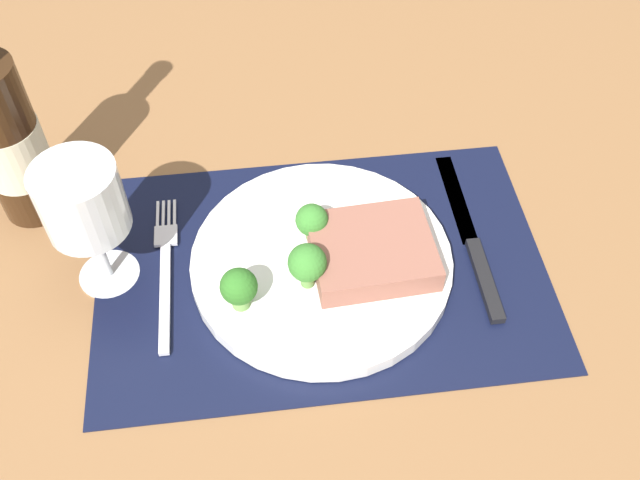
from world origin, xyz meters
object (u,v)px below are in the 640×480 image
at_px(fork, 165,269).
at_px(wine_glass, 83,206).
at_px(plate, 321,262).
at_px(wine_bottle, 7,138).
at_px(steak, 372,251).
at_px(knife, 473,246).

bearing_deg(fork, wine_glass, 172.73).
distance_m(plate, wine_bottle, 0.34).
height_order(plate, wine_bottle, wine_bottle).
xyz_separation_m(steak, knife, (0.11, 0.01, -0.03)).
xyz_separation_m(fork, wine_bottle, (-0.14, 0.11, 0.09)).
bearing_deg(plate, fork, 174.85).
distance_m(steak, wine_bottle, 0.38).
bearing_deg(knife, plate, 179.54).
xyz_separation_m(plate, knife, (0.16, 0.01, -0.00)).
bearing_deg(fork, steak, -9.80).
bearing_deg(wine_glass, plate, -4.83).
distance_m(steak, wine_glass, 0.27).
bearing_deg(steak, fork, 173.54).
height_order(steak, wine_bottle, wine_bottle).
relative_size(steak, knife, 0.51).
bearing_deg(fork, wine_bottle, 138.82).
xyz_separation_m(steak, wine_glass, (-0.26, 0.03, 0.07)).
bearing_deg(plate, wine_bottle, 157.46).
bearing_deg(wine_glass, steak, -5.91).
bearing_deg(wine_glass, wine_bottle, 128.59).
height_order(fork, knife, knife).
relative_size(plate, wine_glass, 1.77).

